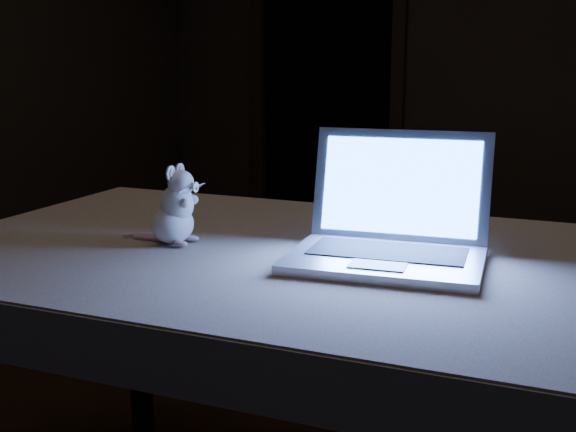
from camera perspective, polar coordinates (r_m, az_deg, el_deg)
The scene contains 6 objects.
back_wall at distance 4.38m, azimuth 16.64°, elevation 12.49°, with size 4.50×0.04×2.60m, color black.
doorway at distance 4.72m, azimuth 3.05°, elevation 10.08°, with size 1.06×0.36×2.13m, color black, non-canonical shape.
table at distance 1.86m, azimuth -1.38°, elevation -14.82°, with size 1.50×0.97×0.81m, color black, non-canonical shape.
tablecloth at distance 1.72m, azimuth -4.36°, elevation -4.53°, with size 1.63×1.09×0.12m, color #B9A896, non-canonical shape.
laptop at distance 1.55m, azimuth 7.78°, elevation 1.13°, with size 0.41×0.36×0.28m, color silver, non-canonical shape.
plush_mouse at distance 1.75m, azimuth -9.14°, elevation 0.90°, with size 0.14×0.14×0.19m, color white, non-canonical shape.
Camera 1 is at (0.84, -1.80, 1.26)m, focal length 45.00 mm.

